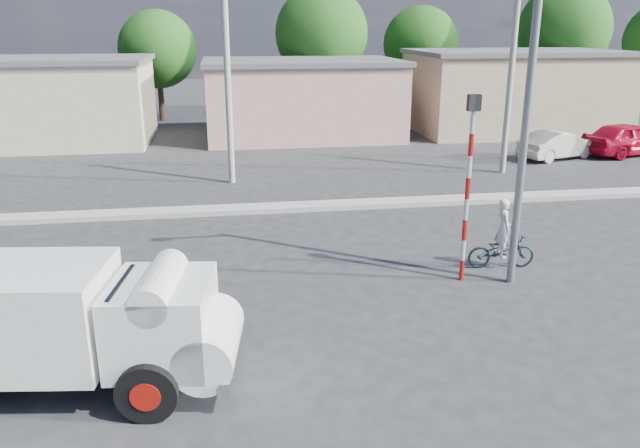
{
  "coord_description": "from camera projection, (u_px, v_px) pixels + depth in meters",
  "views": [
    {
      "loc": [
        -2.24,
        -11.57,
        5.82
      ],
      "look_at": [
        -0.08,
        2.31,
        1.3
      ],
      "focal_mm": 35.0,
      "sensor_mm": 36.0,
      "label": 1
    }
  ],
  "objects": [
    {
      "name": "car_cream",
      "position": [
        558.0,
        145.0,
        28.04
      ],
      "size": [
        4.05,
        2.52,
        1.26
      ],
      "primitive_type": "imported",
      "rotation": [
        0.0,
        0.0,
        1.91
      ],
      "color": "beige",
      "rests_on": "ground"
    },
    {
      "name": "cyclist",
      "position": [
        502.0,
        239.0,
        15.4
      ],
      "size": [
        0.39,
        0.57,
        1.48
      ],
      "primitive_type": "imported",
      "rotation": [
        0.0,
        0.0,
        1.5
      ],
      "color": "silver",
      "rests_on": "ground"
    },
    {
      "name": "utility_poles",
      "position": [
        368.0,
        72.0,
        23.51
      ],
      "size": [
        35.4,
        0.24,
        8.0
      ],
      "color": "#99968E",
      "rests_on": "ground"
    },
    {
      "name": "building_row",
      "position": [
        285.0,
        96.0,
        33.2
      ],
      "size": [
        37.8,
        7.3,
        4.44
      ],
      "color": "#C0B291",
      "rests_on": "ground"
    },
    {
      "name": "car_red",
      "position": [
        628.0,
        139.0,
        28.77
      ],
      "size": [
        4.79,
        2.82,
        1.53
      ],
      "primitive_type": "imported",
      "rotation": [
        0.0,
        0.0,
        1.81
      ],
      "color": "#B80825",
      "rests_on": "ground"
    },
    {
      "name": "bicycle",
      "position": [
        501.0,
        251.0,
        15.49
      ],
      "size": [
        1.71,
        0.71,
        0.88
      ],
      "primitive_type": "imported",
      "rotation": [
        0.0,
        0.0,
        1.5
      ],
      "color": "black",
      "rests_on": "ground"
    },
    {
      "name": "traffic_pole",
      "position": [
        469.0,
        174.0,
        14.08
      ],
      "size": [
        0.28,
        0.18,
        4.36
      ],
      "color": "red",
      "rests_on": "ground"
    },
    {
      "name": "streetlight",
      "position": [
        524.0,
        66.0,
        13.21
      ],
      "size": [
        2.34,
        0.22,
        9.0
      ],
      "color": "slate",
      "rests_on": "ground"
    },
    {
      "name": "median",
      "position": [
        296.0,
        207.0,
        20.5
      ],
      "size": [
        40.0,
        0.8,
        0.16
      ],
      "primitive_type": "cube",
      "color": "#99968E",
      "rests_on": "ground"
    },
    {
      "name": "tree_row",
      "position": [
        374.0,
        38.0,
        39.41
      ],
      "size": [
        51.24,
        7.43,
        8.42
      ],
      "color": "#38281E",
      "rests_on": "ground"
    },
    {
      "name": "truck",
      "position": [
        74.0,
        323.0,
        10.1
      ],
      "size": [
        5.44,
        2.63,
        2.16
      ],
      "rotation": [
        0.0,
        0.0,
        -0.13
      ],
      "color": "black",
      "rests_on": "ground"
    },
    {
      "name": "ground_plane",
      "position": [
        341.0,
        317.0,
        13.0
      ],
      "size": [
        120.0,
        120.0,
        0.0
      ],
      "primitive_type": "plane",
      "color": "#29292C",
      "rests_on": "ground"
    }
  ]
}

